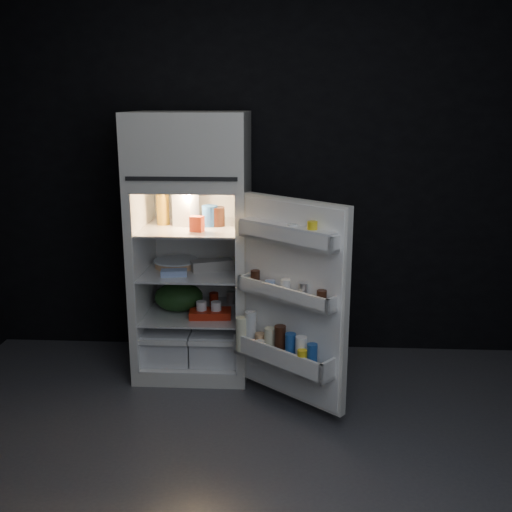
# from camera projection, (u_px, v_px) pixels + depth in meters

# --- Properties ---
(floor) EXTENTS (4.00, 3.40, 0.00)m
(floor) POSITION_uv_depth(u_px,v_px,m) (238.00, 477.00, 3.03)
(floor) COLOR #48484D
(floor) RESTS_ON ground
(wall_back) EXTENTS (4.00, 0.00, 2.70)m
(wall_back) POSITION_uv_depth(u_px,v_px,m) (257.00, 172.00, 4.33)
(wall_back) COLOR black
(wall_back) RESTS_ON ground
(wall_front) EXTENTS (4.00, 0.00, 2.70)m
(wall_front) POSITION_uv_depth(u_px,v_px,m) (150.00, 395.00, 1.04)
(wall_front) COLOR black
(wall_front) RESTS_ON ground
(refrigerator) EXTENTS (0.76, 0.71, 1.78)m
(refrigerator) POSITION_uv_depth(u_px,v_px,m) (193.00, 235.00, 4.09)
(refrigerator) COLOR silver
(refrigerator) RESTS_ON ground
(fridge_door) EXTENTS (0.68, 0.61, 1.22)m
(fridge_door) POSITION_uv_depth(u_px,v_px,m) (289.00, 305.00, 3.52)
(fridge_door) COLOR silver
(fridge_door) RESTS_ON ground
(milk_jug) EXTENTS (0.17, 0.17, 0.24)m
(milk_jug) POSITION_uv_depth(u_px,v_px,m) (186.00, 208.00, 4.04)
(milk_jug) COLOR white
(milk_jug) RESTS_ON refrigerator
(mayo_jar) EXTENTS (0.14, 0.14, 0.14)m
(mayo_jar) POSITION_uv_depth(u_px,v_px,m) (210.00, 216.00, 4.03)
(mayo_jar) COLOR #1B4792
(mayo_jar) RESTS_ON refrigerator
(jam_jar) EXTENTS (0.11, 0.11, 0.13)m
(jam_jar) POSITION_uv_depth(u_px,v_px,m) (217.00, 217.00, 4.03)
(jam_jar) COLOR black
(jam_jar) RESTS_ON refrigerator
(amber_bottle) EXTENTS (0.11, 0.11, 0.22)m
(amber_bottle) POSITION_uv_depth(u_px,v_px,m) (163.00, 209.00, 4.07)
(amber_bottle) COLOR #B3831C
(amber_bottle) RESTS_ON refrigerator
(small_carton) EXTENTS (0.10, 0.08, 0.10)m
(small_carton) POSITION_uv_depth(u_px,v_px,m) (197.00, 224.00, 3.87)
(small_carton) COLOR red
(small_carton) RESTS_ON refrigerator
(egg_carton) EXTENTS (0.30, 0.20, 0.07)m
(egg_carton) POSITION_uv_depth(u_px,v_px,m) (212.00, 265.00, 4.08)
(egg_carton) COLOR gray
(egg_carton) RESTS_ON refrigerator
(pie) EXTENTS (0.35, 0.35, 0.04)m
(pie) POSITION_uv_depth(u_px,v_px,m) (176.00, 264.00, 4.17)
(pie) COLOR tan
(pie) RESTS_ON refrigerator
(flat_package) EXTENTS (0.18, 0.11, 0.04)m
(flat_package) POSITION_uv_depth(u_px,v_px,m) (174.00, 273.00, 3.95)
(flat_package) COLOR #8FAADD
(flat_package) RESTS_ON refrigerator
(wrapped_pkg) EXTENTS (0.13, 0.12, 0.05)m
(wrapped_pkg) POSITION_uv_depth(u_px,v_px,m) (226.00, 262.00, 4.19)
(wrapped_pkg) COLOR beige
(wrapped_pkg) RESTS_ON refrigerator
(produce_bag) EXTENTS (0.42, 0.39, 0.20)m
(produce_bag) POSITION_uv_depth(u_px,v_px,m) (179.00, 297.00, 4.17)
(produce_bag) COLOR #193815
(produce_bag) RESTS_ON refrigerator
(yogurt_tray) EXTENTS (0.29, 0.17, 0.05)m
(yogurt_tray) POSITION_uv_depth(u_px,v_px,m) (210.00, 314.00, 4.05)
(yogurt_tray) COLOR #B2230F
(yogurt_tray) RESTS_ON refrigerator
(small_can_red) EXTENTS (0.07, 0.07, 0.09)m
(small_can_red) POSITION_uv_depth(u_px,v_px,m) (214.00, 299.00, 4.29)
(small_can_red) COLOR #B2230F
(small_can_red) RESTS_ON refrigerator
(small_can_silver) EXTENTS (0.07, 0.07, 0.09)m
(small_can_silver) POSITION_uv_depth(u_px,v_px,m) (231.00, 298.00, 4.30)
(small_can_silver) COLOR silver
(small_can_silver) RESTS_ON refrigerator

